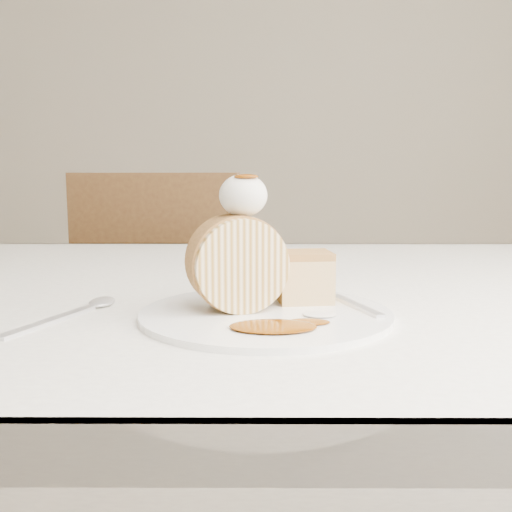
{
  "coord_description": "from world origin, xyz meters",
  "views": [
    {
      "loc": [
        -0.05,
        -0.57,
        0.89
      ],
      "look_at": [
        -0.05,
        0.02,
        0.81
      ],
      "focal_mm": 40.0,
      "sensor_mm": 36.0,
      "label": 1
    }
  ],
  "objects": [
    {
      "name": "caramel_pool",
      "position": [
        -0.04,
        -0.06,
        0.76
      ],
      "size": [
        0.09,
        0.06,
        0.0
      ],
      "primitive_type": null,
      "rotation": [
        0.0,
        0.0,
        0.12
      ],
      "color": "#6B3104",
      "rests_on": "plate"
    },
    {
      "name": "table",
      "position": [
        0.0,
        0.2,
        0.66
      ],
      "size": [
        1.4,
        0.9,
        0.75
      ],
      "color": "white",
      "rests_on": "ground"
    },
    {
      "name": "caramel_drizzle",
      "position": [
        -0.06,
        0.01,
        0.9
      ],
      "size": [
        0.02,
        0.02,
        0.01
      ],
      "primitive_type": "ellipsoid",
      "color": "#6B3104",
      "rests_on": "whipped_cream"
    },
    {
      "name": "fork",
      "position": [
        0.05,
        0.03,
        0.76
      ],
      "size": [
        0.07,
        0.15,
        0.0
      ],
      "primitive_type": "cube",
      "rotation": [
        0.0,
        0.0,
        0.32
      ],
      "color": "silver",
      "rests_on": "plate"
    },
    {
      "name": "chair_far",
      "position": [
        -0.29,
        0.93,
        0.52
      ],
      "size": [
        0.48,
        0.48,
        0.9
      ],
      "rotation": [
        0.0,
        0.0,
        3.0
      ],
      "color": "brown",
      "rests_on": "ground"
    },
    {
      "name": "roulade_slice",
      "position": [
        -0.07,
        0.01,
        0.8
      ],
      "size": [
        0.11,
        0.08,
        0.1
      ],
      "primitive_type": "cylinder",
      "rotation": [
        1.57,
        0.0,
        0.3
      ],
      "color": "beige",
      "rests_on": "plate"
    },
    {
      "name": "whipped_cream",
      "position": [
        -0.06,
        0.02,
        0.87
      ],
      "size": [
        0.05,
        0.05,
        0.04
      ],
      "primitive_type": "ellipsoid",
      "color": "silver",
      "rests_on": "roulade_slice"
    },
    {
      "name": "cake_chunk",
      "position": [
        0.0,
        0.05,
        0.78
      ],
      "size": [
        0.06,
        0.06,
        0.05
      ],
      "primitive_type": "cube",
      "rotation": [
        0.0,
        0.0,
        0.12
      ],
      "color": "#AE7842",
      "rests_on": "plate"
    },
    {
      "name": "plate",
      "position": [
        -0.04,
        0.01,
        0.75
      ],
      "size": [
        0.29,
        0.29,
        0.01
      ],
      "primitive_type": "cylinder",
      "rotation": [
        0.0,
        0.0,
        0.12
      ],
      "color": "white",
      "rests_on": "table"
    },
    {
      "name": "spoon",
      "position": [
        -0.26,
        -0.02,
        0.75
      ],
      "size": [
        0.08,
        0.16,
        0.0
      ],
      "primitive_type": "cube",
      "rotation": [
        0.0,
        0.0,
        -0.36
      ],
      "color": "silver",
      "rests_on": "table"
    }
  ]
}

